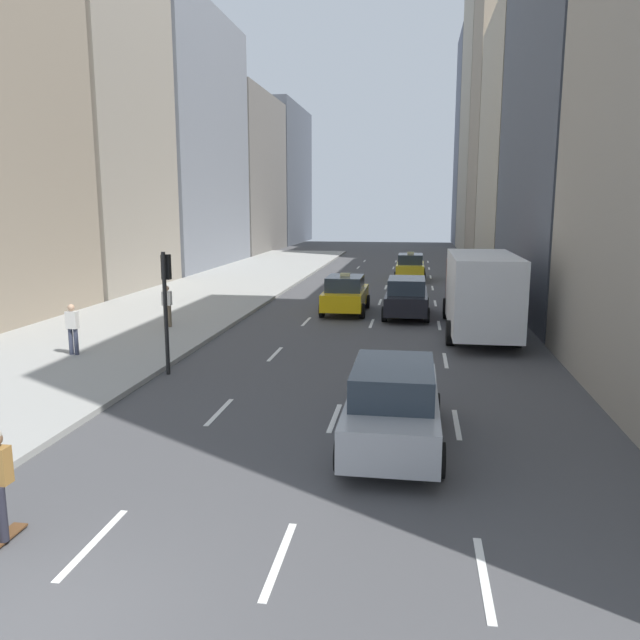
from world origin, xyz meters
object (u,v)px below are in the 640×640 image
(box_truck, at_px, (479,290))
(pedestrian_mid_block, at_px, (72,327))
(sedan_black_near, at_px, (393,403))
(traffic_light_pole, at_px, (166,293))
(pedestrian_far_walking, at_px, (167,304))
(taxi_second, at_px, (345,294))
(sedan_silver_behind, at_px, (406,297))
(taxi_lead, at_px, (410,267))

(box_truck, xyz_separation_m, pedestrian_mid_block, (-13.27, -6.07, -0.64))
(sedan_black_near, relative_size, traffic_light_pole, 1.37)
(sedan_black_near, xyz_separation_m, pedestrian_far_walking, (-9.31, 10.76, 0.17))
(taxi_second, bearing_deg, box_truck, -35.89)
(sedan_silver_behind, relative_size, pedestrian_far_walking, 2.90)
(pedestrian_mid_block, bearing_deg, taxi_lead, 66.30)
(traffic_light_pole, bearing_deg, taxi_second, 70.77)
(taxi_lead, relative_size, taxi_second, 1.00)
(taxi_lead, distance_m, box_truck, 18.01)
(sedan_silver_behind, xyz_separation_m, pedestrian_mid_block, (-10.47, -9.55, 0.17))
(taxi_second, bearing_deg, sedan_black_near, -80.04)
(taxi_lead, height_order, taxi_second, same)
(box_truck, height_order, pedestrian_far_walking, box_truck)
(taxi_lead, bearing_deg, box_truck, -81.05)
(sedan_black_near, height_order, pedestrian_mid_block, pedestrian_mid_block)
(box_truck, distance_m, traffic_light_pole, 12.02)
(sedan_black_near, height_order, pedestrian_far_walking, pedestrian_far_walking)
(pedestrian_far_walking, bearing_deg, pedestrian_mid_block, -103.19)
(pedestrian_mid_block, distance_m, traffic_light_pole, 4.13)
(sedan_black_near, bearing_deg, box_truck, 76.75)
(sedan_black_near, bearing_deg, traffic_light_pole, 145.60)
(sedan_black_near, relative_size, pedestrian_mid_block, 2.99)
(sedan_silver_behind, height_order, pedestrian_mid_block, pedestrian_mid_block)
(traffic_light_pole, bearing_deg, taxi_lead, 74.92)
(taxi_second, bearing_deg, pedestrian_far_walking, -141.47)
(taxi_lead, xyz_separation_m, taxi_second, (-2.80, -13.72, 0.00))
(taxi_second, distance_m, pedestrian_far_walking, 8.33)
(sedan_silver_behind, height_order, box_truck, box_truck)
(pedestrian_far_walking, xyz_separation_m, traffic_light_pole, (2.56, -6.14, 1.34))
(sedan_black_near, distance_m, pedestrian_mid_block, 11.98)
(pedestrian_far_walking, bearing_deg, taxi_second, 38.53)
(taxi_lead, bearing_deg, taxi_second, -101.53)
(sedan_silver_behind, height_order, traffic_light_pole, traffic_light_pole)
(box_truck, relative_size, pedestrian_mid_block, 5.09)
(box_truck, height_order, pedestrian_mid_block, box_truck)
(taxi_second, bearing_deg, pedestrian_mid_block, -127.14)
(box_truck, distance_m, pedestrian_far_walking, 12.18)
(taxi_lead, bearing_deg, sedan_silver_behind, -90.00)
(sedan_silver_behind, bearing_deg, pedestrian_far_walking, -153.65)
(pedestrian_mid_block, bearing_deg, taxi_second, 52.86)
(taxi_lead, height_order, sedan_black_near, taxi_lead)
(taxi_lead, bearing_deg, traffic_light_pole, -105.08)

